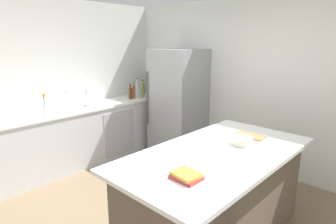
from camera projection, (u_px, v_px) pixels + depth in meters
name	position (u px, v px, depth m)	size (l,w,h in m)	color
wall_rear	(256.00, 85.00, 4.30)	(6.00, 0.10, 2.60)	silver
wall_left	(39.00, 85.00, 4.35)	(0.10, 6.00, 2.60)	silver
counter_run_left	(89.00, 133.00, 4.72)	(0.68, 3.06, 0.93)	silver
kitchen_island	(215.00, 195.00, 2.82)	(1.10, 2.09, 0.93)	brown
refrigerator	(178.00, 103.00, 4.90)	(0.80, 0.78, 1.83)	#93969B
sink_faucet	(67.00, 99.00, 4.38)	(0.15, 0.05, 0.30)	silver
flower_vase	(45.00, 108.00, 4.03)	(0.07, 0.07, 0.32)	silver
paper_towel_roll	(87.00, 98.00, 4.59)	(0.14, 0.14, 0.31)	gray
wine_bottle	(151.00, 87.00, 5.55)	(0.07, 0.07, 0.40)	#19381E
whiskey_bottle	(148.00, 90.00, 5.48)	(0.08, 0.08, 0.28)	brown
gin_bottle	(142.00, 89.00, 5.46)	(0.08, 0.08, 0.30)	#8CB79E
olive_oil_bottle	(143.00, 90.00, 5.30)	(0.06, 0.06, 0.33)	olive
soda_bottle	(138.00, 89.00, 5.28)	(0.07, 0.07, 0.36)	silver
vinegar_bottle	(134.00, 92.00, 5.21)	(0.05, 0.05, 0.30)	#994C23
syrup_bottle	(130.00, 93.00, 5.14)	(0.07, 0.07, 0.27)	#5B3319
cookbook_stack	(186.00, 176.00, 2.17)	(0.23, 0.20, 0.05)	#A83338
mixing_bowl	(242.00, 141.00, 2.88)	(0.21, 0.21, 0.08)	silver
cutting_board	(249.00, 136.00, 3.14)	(0.34, 0.21, 0.02)	#9E7042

